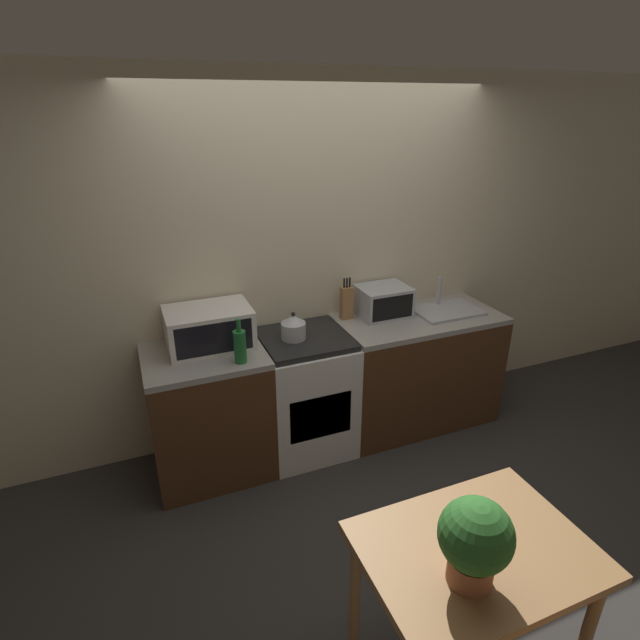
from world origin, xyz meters
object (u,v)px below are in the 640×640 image
object	(u,v)px
stove_range	(305,393)
kettle	(293,327)
bottle	(240,346)
toaster_oven	(383,301)
microwave	(209,328)
dining_table	(473,567)

from	to	relation	value
stove_range	kettle	distance (m)	0.54
bottle	toaster_oven	size ratio (longest dim) A/B	0.77
microwave	bottle	bearing A→B (deg)	-66.09
bottle	dining_table	size ratio (longest dim) A/B	0.32
microwave	toaster_oven	world-z (taller)	microwave
kettle	bottle	bearing A→B (deg)	-154.90
kettle	toaster_oven	world-z (taller)	toaster_oven
stove_range	microwave	size ratio (longest dim) A/B	1.65
toaster_oven	dining_table	distance (m)	2.07
dining_table	toaster_oven	bearing A→B (deg)	71.98
microwave	dining_table	bearing A→B (deg)	-70.49
kettle	dining_table	xyz separation A→B (m)	(0.13, -1.80, -0.33)
toaster_oven	microwave	bearing A→B (deg)	-178.36
microwave	bottle	world-z (taller)	bottle
stove_range	kettle	world-z (taller)	kettle
microwave	bottle	xyz separation A→B (m)	(0.13, -0.30, -0.02)
toaster_oven	dining_table	xyz separation A→B (m)	(-0.63, -1.94, -0.36)
stove_range	dining_table	distance (m)	1.82
toaster_oven	bottle	bearing A→B (deg)	-164.13
stove_range	dining_table	world-z (taller)	stove_range
stove_range	microwave	bearing A→B (deg)	170.99
kettle	microwave	distance (m)	0.56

